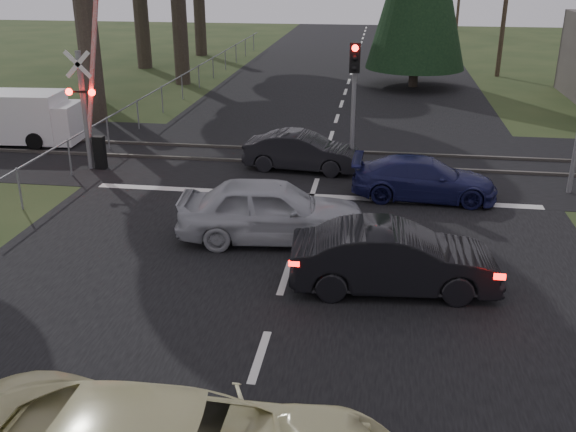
% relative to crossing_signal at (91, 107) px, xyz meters
% --- Properties ---
extents(ground, '(120.00, 120.00, 0.00)m').
position_rel_crossing_signal_xyz_m(ground, '(7.27, -9.79, -2.06)').
color(ground, '#273819').
rests_on(ground, ground).
extents(road, '(14.00, 100.00, 0.01)m').
position_rel_crossing_signal_xyz_m(road, '(7.27, 0.21, -2.05)').
color(road, black).
rests_on(road, ground).
extents(rail_corridor, '(120.00, 8.00, 0.01)m').
position_rel_crossing_signal_xyz_m(rail_corridor, '(7.27, 2.21, -2.05)').
color(rail_corridor, black).
rests_on(rail_corridor, ground).
extents(stop_line, '(13.00, 0.35, 0.00)m').
position_rel_crossing_signal_xyz_m(stop_line, '(7.27, -1.59, -2.05)').
color(stop_line, silver).
rests_on(stop_line, ground).
extents(rail_near, '(120.00, 0.12, 0.10)m').
position_rel_crossing_signal_xyz_m(rail_near, '(7.27, 1.41, -2.01)').
color(rail_near, '#59544C').
rests_on(rail_near, ground).
extents(rail_far, '(120.00, 0.12, 0.10)m').
position_rel_crossing_signal_xyz_m(rail_far, '(7.27, 3.01, -2.01)').
color(rail_far, '#59544C').
rests_on(rail_far, ground).
extents(crossing_signal, '(1.62, 0.38, 6.96)m').
position_rel_crossing_signal_xyz_m(crossing_signal, '(0.00, 0.00, 0.00)').
color(crossing_signal, slate).
rests_on(crossing_signal, ground).
extents(traffic_signal_center, '(0.32, 0.48, 4.10)m').
position_rel_crossing_signal_xyz_m(traffic_signal_center, '(8.27, 0.89, 0.75)').
color(traffic_signal_center, slate).
rests_on(traffic_signal_center, ground).
extents(fence_left, '(0.10, 36.00, 1.20)m').
position_rel_crossing_signal_xyz_m(fence_left, '(-0.53, 12.71, -2.06)').
color(fence_left, slate).
rests_on(fence_left, ground).
extents(dark_hatchback, '(4.37, 1.84, 1.40)m').
position_rel_crossing_signal_xyz_m(dark_hatchback, '(9.57, -6.94, -1.36)').
color(dark_hatchback, black).
rests_on(dark_hatchback, ground).
extents(silver_car, '(4.68, 2.25, 1.54)m').
position_rel_crossing_signal_xyz_m(silver_car, '(6.63, -4.80, -1.29)').
color(silver_car, '#A9ABB1').
rests_on(silver_car, ground).
extents(blue_sedan, '(4.14, 1.77, 1.19)m').
position_rel_crossing_signal_xyz_m(blue_sedan, '(10.46, -1.29, -1.46)').
color(blue_sedan, '#181A48').
rests_on(blue_sedan, ground).
extents(dark_car_far, '(3.85, 1.66, 1.23)m').
position_rel_crossing_signal_xyz_m(dark_car_far, '(6.68, 0.86, -1.44)').
color(dark_car_far, black).
rests_on(dark_car_far, ground).
extents(white_van, '(4.97, 2.14, 1.90)m').
position_rel_crossing_signal_xyz_m(white_van, '(-4.28, 2.63, -1.10)').
color(white_van, white).
rests_on(white_van, ground).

